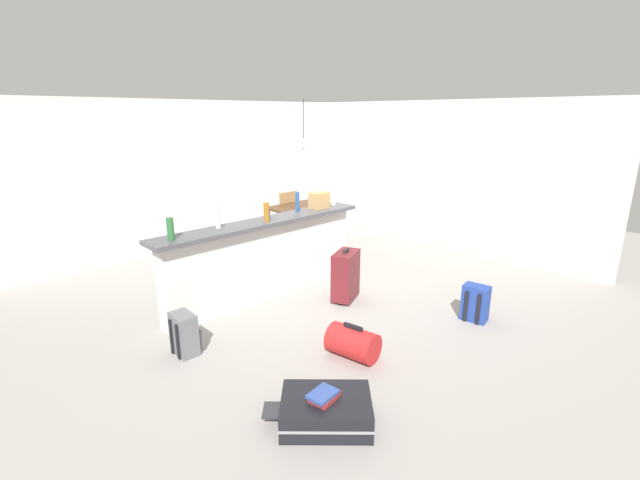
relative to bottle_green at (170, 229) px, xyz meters
The scene contains 21 objects.
ground_plane 2.21m from the bottle_green, 10.31° to the right, with size 13.00×13.00×0.05m, color gray.
wall_back 3.29m from the bottle_green, 55.55° to the left, with size 6.60×0.10×2.50m, color silver.
wall_right 4.91m from the bottle_green, ahead, with size 0.10×6.00×2.50m, color silver.
partition_half_wall 1.39m from the bottle_green, ahead, with size 2.80×0.20×0.96m, color silver.
bar_countertop 1.24m from the bottle_green, ahead, with size 2.96×0.40×0.05m, color #4C4C51.
bottle_green is the anchor object (origin of this frame).
bottle_clear 0.62m from the bottle_green, ahead, with size 0.06×0.06×0.27m, color silver.
bottle_amber 1.21m from the bottle_green, ahead, with size 0.07×0.07×0.24m, color #9E661E.
bottle_blue 1.85m from the bottle_green, ahead, with size 0.06×0.06×0.27m, color #284C89.
bottle_white 2.53m from the bottle_green, ahead, with size 0.07×0.07×0.27m, color silver.
grocery_bag 2.22m from the bottle_green, ahead, with size 0.26×0.18×0.22m, color tan.
dining_table 3.31m from the bottle_green, 23.09° to the left, with size 1.10×0.80×0.74m.
dining_chair_near_partition 3.09m from the bottle_green, 13.97° to the left, with size 0.47×0.47×0.93m.
dining_chair_far_side 3.59m from the bottle_green, 30.66° to the left, with size 0.40×0.40×0.93m.
pendant_lamp 3.30m from the bottle_green, 22.19° to the left, with size 0.34×0.34×0.80m.
suitcase_flat_black 2.45m from the bottle_green, 88.59° to the right, with size 0.84×0.84×0.22m.
duffel_bag_red 2.19m from the bottle_green, 62.37° to the right, with size 0.37×0.52×0.34m.
suitcase_upright_maroon 2.17m from the bottle_green, 22.38° to the right, with size 0.50×0.39×0.67m.
backpack_blue 3.45m from the bottle_green, 41.15° to the right, with size 0.28×0.30×0.42m.
backpack_grey 1.09m from the bottle_green, 111.03° to the right, with size 0.26×0.28×0.42m.
book_stack 2.39m from the bottle_green, 89.10° to the right, with size 0.26×0.20×0.06m.
Camera 1 is at (-3.80, -3.87, 2.28)m, focal length 24.48 mm.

